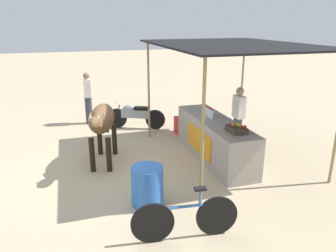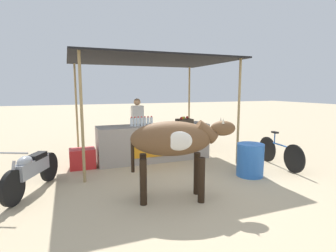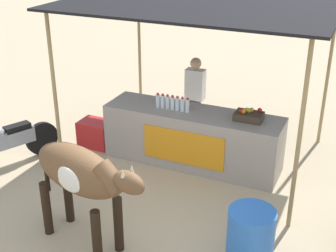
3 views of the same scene
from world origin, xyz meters
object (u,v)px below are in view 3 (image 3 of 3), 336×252
(stall_counter, at_px, (192,138))
(motorcycle_parked, at_px, (8,142))
(fruit_crate, at_px, (249,116))
(cooler_box, at_px, (96,133))
(water_barrel, at_px, (250,236))
(cow, at_px, (81,175))
(vendor_behind_counter, at_px, (195,100))

(stall_counter, height_order, motorcycle_parked, stall_counter)
(stall_counter, height_order, fruit_crate, fruit_crate)
(stall_counter, distance_m, cooler_box, 1.88)
(water_barrel, xyz_separation_m, cow, (-2.03, -0.55, 0.67))
(cow, bearing_deg, vendor_behind_counter, 86.51)
(fruit_crate, bearing_deg, water_barrel, -72.90)
(cooler_box, height_order, cow, cow)
(vendor_behind_counter, height_order, motorcycle_parked, vendor_behind_counter)
(vendor_behind_counter, xyz_separation_m, cow, (-0.20, -3.35, 0.18))
(fruit_crate, height_order, motorcycle_parked, fruit_crate)
(water_barrel, bearing_deg, cow, -164.84)
(cooler_box, distance_m, water_barrel, 3.96)
(stall_counter, xyz_separation_m, cow, (-0.46, -2.59, 0.55))
(cooler_box, xyz_separation_m, cow, (1.41, -2.50, 0.79))
(stall_counter, height_order, cooler_box, stall_counter)
(motorcycle_parked, bearing_deg, stall_counter, 25.41)
(stall_counter, height_order, cow, cow)
(cooler_box, height_order, water_barrel, water_barrel)
(cooler_box, height_order, motorcycle_parked, motorcycle_parked)
(water_barrel, bearing_deg, fruit_crate, 107.10)
(stall_counter, xyz_separation_m, vendor_behind_counter, (-0.26, 0.75, 0.37))
(fruit_crate, height_order, cooler_box, fruit_crate)
(stall_counter, distance_m, vendor_behind_counter, 0.88)
(stall_counter, xyz_separation_m, motorcycle_parked, (-2.83, -1.34, -0.05))
(water_barrel, bearing_deg, cooler_box, 150.50)
(cow, xyz_separation_m, motorcycle_parked, (-2.37, 1.25, -0.61))
(stall_counter, height_order, vendor_behind_counter, vendor_behind_counter)
(vendor_behind_counter, bearing_deg, water_barrel, -56.81)
(stall_counter, xyz_separation_m, fruit_crate, (0.93, 0.06, 0.55))
(cow, bearing_deg, water_barrel, 15.16)
(fruit_crate, relative_size, vendor_behind_counter, 0.27)
(fruit_crate, xyz_separation_m, vendor_behind_counter, (-1.18, 0.70, -0.18))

